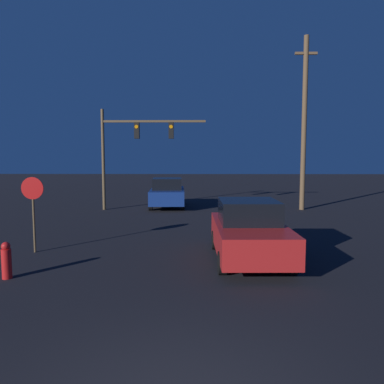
# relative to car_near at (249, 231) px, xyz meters

# --- Properties ---
(car_near) EXTENTS (2.09, 4.33, 1.75)m
(car_near) POSITION_rel_car_near_xyz_m (0.00, 0.00, 0.00)
(car_near) COLOR #B21E1E
(car_near) RESTS_ON ground_plane
(car_far) EXTENTS (2.19, 4.39, 1.75)m
(car_far) POSITION_rel_car_near_xyz_m (-3.32, 11.36, 0.00)
(car_far) COLOR navy
(car_far) RESTS_ON ground_plane
(traffic_signal_mast) EXTENTS (5.87, 0.30, 5.67)m
(traffic_signal_mast) POSITION_rel_car_near_xyz_m (-5.25, 10.30, 2.99)
(traffic_signal_mast) COLOR brown
(traffic_signal_mast) RESTS_ON ground_plane
(stop_sign) EXTENTS (0.70, 0.07, 2.40)m
(stop_sign) POSITION_rel_car_near_xyz_m (-6.70, 0.77, 0.82)
(stop_sign) COLOR brown
(stop_sign) RESTS_ON ground_plane
(utility_pole) EXTENTS (1.22, 0.28, 9.66)m
(utility_pole) POSITION_rel_car_near_xyz_m (4.46, 10.49, 4.10)
(utility_pole) COLOR brown
(utility_pole) RESTS_ON ground_plane
(fire_hydrant) EXTENTS (0.24, 0.24, 0.93)m
(fire_hydrant) POSITION_rel_car_near_xyz_m (-6.28, -1.79, -0.39)
(fire_hydrant) COLOR red
(fire_hydrant) RESTS_ON ground_plane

